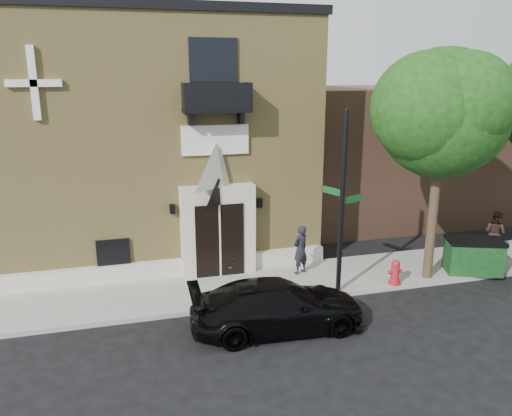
{
  "coord_description": "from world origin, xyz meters",
  "views": [
    {
      "loc": [
        -4.06,
        -13.73,
        7.13
      ],
      "look_at": [
        0.18,
        2.0,
        2.67
      ],
      "focal_mm": 35.0,
      "sensor_mm": 36.0,
      "label": 1
    }
  ],
  "objects": [
    {
      "name": "street_tree_left",
      "position": [
        6.03,
        0.35,
        5.87
      ],
      "size": [
        4.97,
        4.38,
        7.77
      ],
      "color": "#38281C",
      "rests_on": "sidewalk"
    },
    {
      "name": "church",
      "position": [
        -2.99,
        7.95,
        4.63
      ],
      "size": [
        12.2,
        11.01,
        9.3
      ],
      "color": "tan",
      "rests_on": "ground"
    },
    {
      "name": "street_sign",
      "position": [
        2.51,
        0.23,
        3.12
      ],
      "size": [
        1.13,
        0.89,
        5.9
      ],
      "rotation": [
        0.0,
        0.0,
        0.36
      ],
      "color": "black",
      "rests_on": "sidewalk"
    },
    {
      "name": "ground",
      "position": [
        0.0,
        0.0,
        0.0
      ],
      "size": [
        120.0,
        120.0,
        0.0
      ],
      "primitive_type": "plane",
      "color": "black",
      "rests_on": "ground"
    },
    {
      "name": "dumpster",
      "position": [
        7.83,
        0.42,
        0.78
      ],
      "size": [
        2.16,
        1.67,
        1.24
      ],
      "rotation": [
        0.0,
        0.0,
        -0.36
      ],
      "color": "#0E3513",
      "rests_on": "sidewalk"
    },
    {
      "name": "neighbour_building",
      "position": [
        12.0,
        9.0,
        3.2
      ],
      "size": [
        18.0,
        8.0,
        6.4
      ],
      "primitive_type": "cube",
      "color": "brown",
      "rests_on": "ground"
    },
    {
      "name": "pedestrian_near",
      "position": [
        1.8,
        1.96,
        1.04
      ],
      "size": [
        0.77,
        0.66,
        1.77
      ],
      "primitive_type": "imported",
      "rotation": [
        0.0,
        0.0,
        3.59
      ],
      "color": "black",
      "rests_on": "sidewalk"
    },
    {
      "name": "black_sedan",
      "position": [
        -0.11,
        -1.43,
        0.72
      ],
      "size": [
        5.04,
        2.19,
        1.44
      ],
      "primitive_type": "imported",
      "rotation": [
        0.0,
        0.0,
        1.54
      ],
      "color": "black",
      "rests_on": "ground"
    },
    {
      "name": "fire_hydrant",
      "position": [
        4.58,
        0.2,
        0.58
      ],
      "size": [
        0.5,
        0.4,
        0.88
      ],
      "color": "#B21A27",
      "rests_on": "sidewalk"
    },
    {
      "name": "pedestrian_far",
      "position": [
        9.82,
        1.76,
        1.04
      ],
      "size": [
        0.86,
        1.0,
        1.77
      ],
      "primitive_type": "imported",
      "rotation": [
        0.0,
        0.0,
        1.81
      ],
      "color": "#2F221E",
      "rests_on": "sidewalk"
    },
    {
      "name": "planter",
      "position": [
        -0.62,
        2.62,
        0.48
      ],
      "size": [
        0.68,
        0.62,
        0.67
      ],
      "primitive_type": "imported",
      "rotation": [
        0.0,
        0.0,
        -0.18
      ],
      "color": "#5B742F",
      "rests_on": "sidewalk"
    },
    {
      "name": "sidewalk",
      "position": [
        1.0,
        1.5,
        0.07
      ],
      "size": [
        42.0,
        3.0,
        0.15
      ],
      "primitive_type": "cube",
      "color": "gray",
      "rests_on": "ground"
    }
  ]
}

